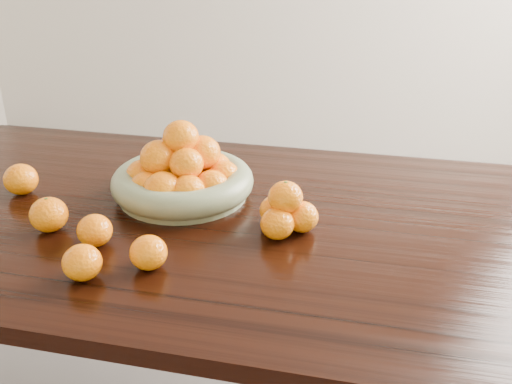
% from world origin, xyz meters
% --- Properties ---
extents(dining_table, '(2.00, 1.00, 0.75)m').
position_xyz_m(dining_table, '(0.00, 0.00, 0.66)').
color(dining_table, black).
rests_on(dining_table, ground).
extents(fruit_bowl, '(0.37, 0.37, 0.20)m').
position_xyz_m(fruit_bowl, '(-0.17, 0.08, 0.81)').
color(fruit_bowl, gray).
rests_on(fruit_bowl, dining_table).
extents(orange_pyramid, '(0.14, 0.14, 0.12)m').
position_xyz_m(orange_pyramid, '(0.12, -0.04, 0.80)').
color(orange_pyramid, orange).
rests_on(orange_pyramid, dining_table).
extents(loose_orange_0, '(0.09, 0.09, 0.08)m').
position_xyz_m(loose_orange_0, '(-0.41, -0.16, 0.79)').
color(loose_orange_0, orange).
rests_on(loose_orange_0, dining_table).
extents(loose_orange_1, '(0.08, 0.08, 0.07)m').
position_xyz_m(loose_orange_1, '(-0.23, -0.33, 0.79)').
color(loose_orange_1, orange).
rests_on(loose_orange_1, dining_table).
extents(loose_orange_2, '(0.08, 0.08, 0.07)m').
position_xyz_m(loose_orange_2, '(-0.12, -0.26, 0.79)').
color(loose_orange_2, orange).
rests_on(loose_orange_2, dining_table).
extents(loose_orange_3, '(0.09, 0.09, 0.08)m').
position_xyz_m(loose_orange_3, '(-0.59, 0.00, 0.79)').
color(loose_orange_3, orange).
rests_on(loose_orange_3, dining_table).
extents(loose_orange_4, '(0.08, 0.08, 0.07)m').
position_xyz_m(loose_orange_4, '(-0.27, -0.20, 0.79)').
color(loose_orange_4, orange).
rests_on(loose_orange_4, dining_table).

